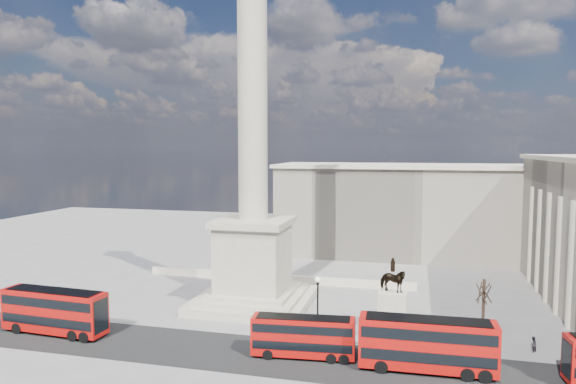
% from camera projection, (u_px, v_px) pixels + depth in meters
% --- Properties ---
extents(ground, '(180.00, 180.00, 0.00)m').
position_uv_depth(ground, '(241.00, 317.00, 59.77)').
color(ground, gray).
rests_on(ground, ground).
extents(asphalt_road, '(120.00, 9.00, 0.01)m').
position_uv_depth(asphalt_road, '(256.00, 354.00, 48.90)').
color(asphalt_road, '#242424').
rests_on(asphalt_road, ground).
extents(nelsons_column, '(14.00, 14.00, 49.85)m').
position_uv_depth(nelsons_column, '(253.00, 202.00, 63.47)').
color(nelsons_column, beige).
rests_on(nelsons_column, ground).
extents(balustrade_wall, '(40.00, 0.60, 1.10)m').
position_uv_depth(balustrade_wall, '(277.00, 278.00, 75.19)').
color(balustrade_wall, beige).
rests_on(balustrade_wall, ground).
extents(building_northeast, '(51.00, 17.00, 16.60)m').
position_uv_depth(building_northeast, '(418.00, 210.00, 92.87)').
color(building_northeast, '#BFB49C').
rests_on(building_northeast, ground).
extents(red_bus_a, '(11.80, 3.37, 4.73)m').
position_uv_depth(red_bus_a, '(55.00, 311.00, 54.06)').
color(red_bus_a, '#B20C09').
rests_on(red_bus_a, ground).
extents(red_bus_b, '(9.81, 3.10, 3.91)m').
position_uv_depth(red_bus_b, '(304.00, 336.00, 47.99)').
color(red_bus_b, '#B20C09').
rests_on(red_bus_b, ground).
extents(red_bus_c, '(11.82, 3.07, 4.76)m').
position_uv_depth(red_bus_c, '(428.00, 344.00, 44.90)').
color(red_bus_c, '#B20C09').
rests_on(red_bus_c, ground).
extents(victorian_lamp, '(0.59, 0.59, 6.83)m').
position_uv_depth(victorian_lamp, '(318.00, 304.00, 51.41)').
color(victorian_lamp, black).
rests_on(victorian_lamp, ground).
extents(equestrian_statue, '(3.80, 2.85, 7.96)m').
position_uv_depth(equestrian_statue, '(392.00, 305.00, 55.16)').
color(equestrian_statue, beige).
rests_on(equestrian_statue, ground).
extents(bare_tree_mid, '(1.80, 1.80, 6.83)m').
position_uv_depth(bare_tree_mid, '(484.00, 290.00, 51.47)').
color(bare_tree_mid, '#332319').
rests_on(bare_tree_mid, ground).
extents(pedestrian_walking, '(0.61, 0.42, 1.60)m').
position_uv_depth(pedestrian_walking, '(496.00, 354.00, 46.90)').
color(pedestrian_walking, '#272329').
rests_on(pedestrian_walking, ground).
extents(pedestrian_standing, '(0.94, 0.94, 1.54)m').
position_uv_depth(pedestrian_standing, '(533.00, 344.00, 49.42)').
color(pedestrian_standing, '#272329').
rests_on(pedestrian_standing, ground).
extents(pedestrian_crossing, '(0.75, 1.05, 1.65)m').
position_uv_depth(pedestrian_crossing, '(354.00, 327.00, 53.87)').
color(pedestrian_crossing, '#272329').
rests_on(pedestrian_crossing, ground).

